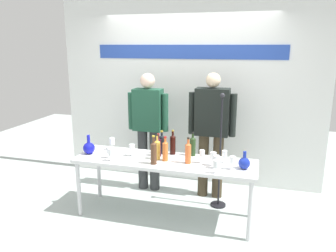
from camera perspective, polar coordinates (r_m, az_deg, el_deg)
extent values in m
plane|color=#ACB8B4|center=(4.21, -0.57, -15.37)|extent=(10.00, 10.00, 0.00)
cube|color=white|center=(4.91, 3.50, 7.37)|extent=(3.96, 0.10, 3.00)
cube|color=#2848A7|center=(4.83, 3.44, 12.79)|extent=(2.77, 0.01, 0.20)
cube|color=silver|center=(3.91, -0.60, -6.19)|extent=(2.16, 0.63, 0.04)
cylinder|color=silver|center=(4.22, -15.31, -10.56)|extent=(0.05, 0.05, 0.70)
cylinder|color=silver|center=(3.68, 14.12, -14.24)|extent=(0.05, 0.05, 0.70)
cylinder|color=silver|center=(4.63, -11.97, -8.07)|extent=(0.05, 0.05, 0.70)
cylinder|color=silver|center=(4.15, 14.38, -10.88)|extent=(0.05, 0.05, 0.70)
sphere|color=#1316B0|center=(4.21, -13.62, -3.78)|extent=(0.15, 0.15, 0.15)
cylinder|color=#1316B0|center=(4.17, -13.71, -2.25)|extent=(0.04, 0.04, 0.11)
sphere|color=#172B9B|center=(3.70, 13.16, -6.35)|extent=(0.13, 0.13, 0.13)
cylinder|color=#172B9B|center=(3.67, 13.24, -4.95)|extent=(0.04, 0.04, 0.08)
cylinder|color=#2E3132|center=(4.80, -4.40, -5.77)|extent=(0.14, 0.14, 0.89)
cylinder|color=#2E3132|center=(4.74, -2.35, -5.98)|extent=(0.14, 0.14, 0.89)
cube|color=#1E4B36|center=(4.57, -3.52, 2.85)|extent=(0.40, 0.22, 0.58)
cylinder|color=#1E4B36|center=(4.66, -6.41, 2.65)|extent=(0.09, 0.09, 0.53)
cylinder|color=#1E4B36|center=(4.50, -0.51, 2.33)|extent=(0.09, 0.09, 0.53)
sphere|color=beige|center=(4.51, -3.59, 7.90)|extent=(0.20, 0.20, 0.20)
cylinder|color=#3D3221|center=(4.58, 6.16, -6.80)|extent=(0.14, 0.14, 0.89)
cylinder|color=#3D3221|center=(4.56, 8.67, -7.00)|extent=(0.14, 0.14, 0.89)
cube|color=black|center=(4.36, 7.72, 2.45)|extent=(0.45, 0.22, 0.63)
cylinder|color=black|center=(4.41, 4.20, 2.26)|extent=(0.09, 0.09, 0.57)
cylinder|color=black|center=(4.34, 11.28, 1.83)|extent=(0.09, 0.09, 0.57)
sphere|color=beige|center=(4.30, 7.90, 7.95)|extent=(0.19, 0.19, 0.19)
cylinder|color=orange|center=(3.84, -0.49, -4.55)|extent=(0.07, 0.07, 0.22)
cone|color=orange|center=(3.80, -0.49, -2.85)|extent=(0.07, 0.07, 0.03)
cylinder|color=orange|center=(3.80, -0.49, -2.55)|extent=(0.03, 0.03, 0.06)
cylinder|color=#A81818|center=(3.79, -0.49, -1.97)|extent=(0.03, 0.03, 0.02)
cylinder|color=black|center=(4.09, -1.09, -3.36)|extent=(0.07, 0.07, 0.22)
cone|color=black|center=(4.06, -1.10, -1.73)|extent=(0.07, 0.07, 0.03)
cylinder|color=black|center=(4.05, -1.10, -1.47)|extent=(0.03, 0.03, 0.06)
cylinder|color=gold|center=(4.04, -1.11, -0.94)|extent=(0.03, 0.03, 0.02)
cylinder|color=black|center=(4.07, 0.84, -3.42)|extent=(0.07, 0.07, 0.22)
cone|color=black|center=(4.03, 0.84, -1.73)|extent=(0.07, 0.07, 0.03)
cylinder|color=black|center=(4.03, 0.84, -1.41)|extent=(0.03, 0.03, 0.07)
cylinder|color=gold|center=(4.01, 0.85, -0.81)|extent=(0.03, 0.03, 0.02)
cylinder|color=gold|center=(3.89, -1.89, -4.30)|extent=(0.07, 0.07, 0.21)
cone|color=gold|center=(3.86, -1.90, -2.61)|extent=(0.07, 0.07, 0.03)
cylinder|color=gold|center=(3.85, -1.91, -2.23)|extent=(0.03, 0.03, 0.08)
cylinder|color=black|center=(3.84, -1.91, -1.56)|extent=(0.03, 0.03, 0.02)
cylinder|color=#4D301E|center=(3.74, -2.53, -4.90)|extent=(0.07, 0.07, 0.24)
cone|color=#4D301E|center=(3.70, -2.55, -2.96)|extent=(0.07, 0.07, 0.03)
cylinder|color=#4D301E|center=(3.69, -2.55, -2.53)|extent=(0.03, 0.03, 0.08)
cylinder|color=gold|center=(3.67, -2.56, -1.79)|extent=(0.03, 0.03, 0.02)
cylinder|color=#22391A|center=(4.03, 4.32, -3.71)|extent=(0.07, 0.07, 0.21)
cone|color=#22391A|center=(3.99, 4.35, -2.07)|extent=(0.07, 0.07, 0.03)
cylinder|color=#22391A|center=(3.99, 4.36, -1.77)|extent=(0.03, 0.03, 0.07)
cylinder|color=black|center=(3.98, 4.37, -1.19)|extent=(0.03, 0.03, 0.02)
cylinder|color=black|center=(4.00, -1.71, -3.85)|extent=(0.07, 0.07, 0.21)
cone|color=black|center=(3.97, -1.72, -2.24)|extent=(0.07, 0.07, 0.03)
cylinder|color=black|center=(3.96, -1.72, -1.99)|extent=(0.03, 0.03, 0.06)
cylinder|color=#B62528|center=(3.95, -1.73, -1.45)|extent=(0.03, 0.03, 0.02)
cylinder|color=#DA622D|center=(3.76, 3.52, -4.92)|extent=(0.07, 0.07, 0.22)
cone|color=#DA622D|center=(3.72, 3.55, -3.13)|extent=(0.07, 0.07, 0.03)
cylinder|color=#DA622D|center=(3.72, 3.55, -2.79)|extent=(0.03, 0.03, 0.07)
cylinder|color=black|center=(3.71, 3.56, -2.16)|extent=(0.03, 0.03, 0.02)
cylinder|color=white|center=(4.03, -10.25, -5.48)|extent=(0.06, 0.06, 0.00)
cylinder|color=white|center=(4.02, -10.27, -5.06)|extent=(0.01, 0.01, 0.06)
cylinder|color=white|center=(4.00, -10.32, -4.11)|extent=(0.06, 0.06, 0.08)
cylinder|color=white|center=(4.31, -9.66, -4.13)|extent=(0.06, 0.06, 0.00)
cylinder|color=white|center=(4.30, -9.68, -3.64)|extent=(0.01, 0.01, 0.07)
cylinder|color=white|center=(4.28, -9.73, -2.60)|extent=(0.07, 0.07, 0.09)
cylinder|color=white|center=(3.92, -9.88, -6.01)|extent=(0.05, 0.05, 0.00)
cylinder|color=white|center=(3.91, -9.90, -5.53)|extent=(0.01, 0.01, 0.07)
cylinder|color=white|center=(3.88, -9.94, -4.49)|extent=(0.07, 0.07, 0.08)
cylinder|color=white|center=(4.06, -6.28, -5.19)|extent=(0.06, 0.06, 0.00)
cylinder|color=white|center=(4.05, -6.29, -4.78)|extent=(0.01, 0.01, 0.06)
cylinder|color=white|center=(4.02, -6.32, -3.79)|extent=(0.07, 0.07, 0.09)
cylinder|color=white|center=(3.68, 8.40, -7.30)|extent=(0.06, 0.06, 0.00)
cylinder|color=white|center=(3.67, 8.42, -6.72)|extent=(0.01, 0.01, 0.08)
cylinder|color=white|center=(3.64, 8.46, -5.63)|extent=(0.07, 0.07, 0.07)
cylinder|color=white|center=(3.76, 7.85, -6.84)|extent=(0.06, 0.06, 0.00)
cylinder|color=white|center=(3.74, 7.87, -6.30)|extent=(0.01, 0.01, 0.07)
cylinder|color=white|center=(3.72, 7.91, -5.16)|extent=(0.07, 0.07, 0.08)
cylinder|color=white|center=(3.88, 9.78, -6.25)|extent=(0.05, 0.05, 0.00)
cylinder|color=white|center=(3.86, 9.80, -5.82)|extent=(0.01, 0.01, 0.06)
cylinder|color=white|center=(3.84, 9.84, -4.83)|extent=(0.06, 0.06, 0.08)
cylinder|color=white|center=(3.82, 5.92, -6.42)|extent=(0.06, 0.06, 0.00)
cylinder|color=white|center=(3.81, 5.94, -5.84)|extent=(0.01, 0.01, 0.08)
cylinder|color=white|center=(3.78, 5.97, -4.74)|extent=(0.06, 0.06, 0.08)
cylinder|color=white|center=(3.55, 8.36, -8.13)|extent=(0.05, 0.05, 0.00)
cylinder|color=white|center=(3.54, 8.38, -7.64)|extent=(0.01, 0.01, 0.06)
cylinder|color=white|center=(3.51, 8.42, -6.55)|extent=(0.07, 0.07, 0.08)
cylinder|color=white|center=(3.68, 11.11, -7.42)|extent=(0.06, 0.06, 0.00)
cylinder|color=white|center=(3.67, 11.14, -6.90)|extent=(0.01, 0.01, 0.07)
cylinder|color=white|center=(3.64, 11.19, -5.81)|extent=(0.07, 0.07, 0.08)
cylinder|color=black|center=(4.49, 8.73, -13.42)|extent=(0.20, 0.20, 0.02)
cylinder|color=black|center=(4.21, 9.08, -4.83)|extent=(0.02, 0.02, 1.44)
sphere|color=#232328|center=(4.04, 9.49, 5.28)|extent=(0.06, 0.06, 0.06)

